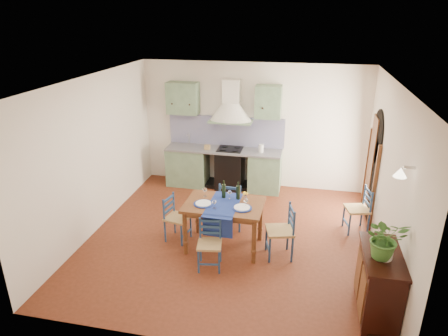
{
  "coord_description": "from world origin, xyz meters",
  "views": [
    {
      "loc": [
        1.17,
        -6.1,
        3.81
      ],
      "look_at": [
        -0.19,
        0.3,
        1.22
      ],
      "focal_mm": 32.0,
      "sensor_mm": 36.0,
      "label": 1
    }
  ],
  "objects_px": {
    "chair_near": "(210,244)",
    "sideboard": "(379,281)",
    "potted_plant": "(385,238)",
    "dining_table": "(224,209)"
  },
  "relations": [
    {
      "from": "chair_near",
      "to": "sideboard",
      "type": "relative_size",
      "value": 0.76
    },
    {
      "from": "chair_near",
      "to": "potted_plant",
      "type": "height_order",
      "value": "potted_plant"
    },
    {
      "from": "sideboard",
      "to": "potted_plant",
      "type": "height_order",
      "value": "potted_plant"
    },
    {
      "from": "dining_table",
      "to": "potted_plant",
      "type": "bearing_deg",
      "value": -28.61
    },
    {
      "from": "dining_table",
      "to": "sideboard",
      "type": "bearing_deg",
      "value": -26.77
    },
    {
      "from": "sideboard",
      "to": "chair_near",
      "type": "bearing_deg",
      "value": 166.83
    },
    {
      "from": "potted_plant",
      "to": "chair_near",
      "type": "bearing_deg",
      "value": 164.88
    },
    {
      "from": "sideboard",
      "to": "potted_plant",
      "type": "distance_m",
      "value": 0.7
    },
    {
      "from": "dining_table",
      "to": "potted_plant",
      "type": "height_order",
      "value": "potted_plant"
    },
    {
      "from": "chair_near",
      "to": "potted_plant",
      "type": "distance_m",
      "value": 2.61
    }
  ]
}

